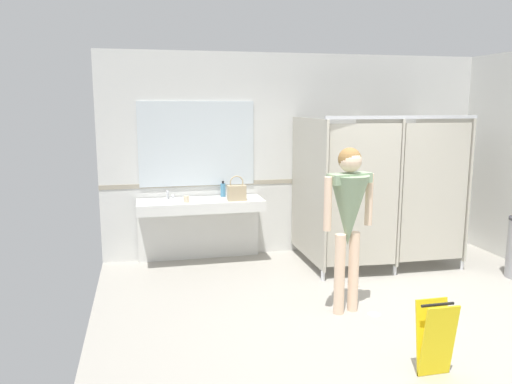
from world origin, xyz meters
TOP-DOWN VIEW (x-y plane):
  - ground_plane at (0.00, 0.00)m, footprint 5.82×5.93m
  - wall_back at (0.00, 2.72)m, footprint 5.82×0.12m
  - wall_back_tile_band at (0.00, 2.66)m, footprint 5.82×0.01m
  - vanity_counter at (-1.59, 2.45)m, footprint 1.69×0.57m
  - mirror_panel at (-1.59, 2.65)m, footprint 1.59×0.02m
  - bathroom_stalls at (0.77, 1.77)m, footprint 2.00×1.38m
  - person_standing at (-0.30, 0.40)m, footprint 0.58×0.49m
  - handbag at (-1.12, 2.22)m, footprint 0.24×0.13m
  - soap_dispenser at (-1.25, 2.53)m, footprint 0.07×0.07m
  - paper_cup at (-1.79, 2.22)m, footprint 0.07×0.07m
  - wet_floor_sign at (-0.10, -0.92)m, footprint 0.28×0.19m
  - floor_drain_cover at (-0.04, 0.26)m, footprint 0.14×0.14m

SIDE VIEW (x-z plane):
  - ground_plane at x=0.00m, z-range -0.10..0.00m
  - floor_drain_cover at x=-0.04m, z-range 0.00..0.01m
  - wet_floor_sign at x=-0.10m, z-range 0.01..0.62m
  - vanity_counter at x=-1.59m, z-range 0.15..1.15m
  - paper_cup at x=-1.79m, z-range 0.88..0.97m
  - soap_dispenser at x=-1.25m, z-range 0.87..1.09m
  - handbag at x=-1.12m, z-range 0.83..1.16m
  - wall_back_tile_band at x=0.00m, z-range 1.02..1.08m
  - bathroom_stalls at x=0.77m, z-range 0.05..2.06m
  - person_standing at x=-0.30m, z-range 0.24..1.97m
  - wall_back at x=0.00m, z-range 0.00..2.86m
  - mirror_panel at x=-1.59m, z-range 1.03..2.19m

